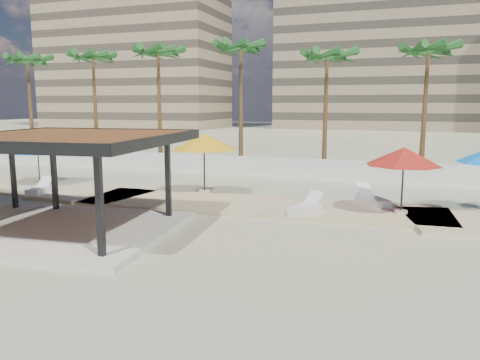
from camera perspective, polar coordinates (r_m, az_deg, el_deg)
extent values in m
plane|color=#C5B683|center=(15.38, -13.03, -8.19)|extent=(200.00, 200.00, 0.00)
cube|color=#C6B284|center=(28.52, -25.41, -0.68)|extent=(16.40, 6.19, 0.24)
cube|color=#C6B284|center=(20.72, 2.20, -3.25)|extent=(16.24, 5.11, 0.24)
cube|color=silver|center=(29.69, 3.70, 1.62)|extent=(56.00, 0.30, 1.20)
cube|color=#937F60|center=(95.19, -12.76, 15.38)|extent=(34.00, 16.00, 30.00)
cube|color=#847259|center=(90.89, 17.50, 14.85)|extent=(38.00, 16.00, 28.00)
cube|color=beige|center=(17.68, -19.45, -5.85)|extent=(7.31, 7.31, 0.20)
cube|color=black|center=(20.82, -21.74, 0.79)|extent=(0.20, 0.20, 3.03)
cube|color=black|center=(13.91, -16.73, -2.89)|extent=(0.20, 0.20, 3.03)
cube|color=black|center=(18.37, -8.77, 0.29)|extent=(0.20, 0.20, 3.03)
cube|color=brown|center=(17.15, -20.04, 4.78)|extent=(7.53, 7.53, 0.28)
cube|color=black|center=(20.09, -14.60, 5.63)|extent=(6.95, 0.82, 0.34)
cube|color=black|center=(15.51, -9.37, 4.80)|extent=(0.82, 6.95, 0.34)
cube|color=black|center=(21.91, -25.92, 0.48)|extent=(0.18, 0.18, 2.74)
cylinder|color=beige|center=(29.16, -21.95, 0.09)|extent=(0.45, 0.45, 0.11)
cylinder|color=#262628|center=(29.02, -22.07, 2.09)|extent=(0.06, 0.06, 2.16)
cone|color=blue|center=(28.93, -22.18, 3.92)|extent=(3.32, 3.32, 0.63)
cylinder|color=beige|center=(23.43, -4.34, -1.33)|extent=(0.57, 0.57, 0.14)
cylinder|color=#262628|center=(23.23, -4.38, 1.82)|extent=(0.08, 0.08, 2.73)
cone|color=gold|center=(23.11, -4.42, 4.71)|extent=(3.84, 3.84, 0.80)
cylinder|color=beige|center=(20.01, 19.02, -3.68)|extent=(0.52, 0.52, 0.12)
cylinder|color=#262628|center=(19.79, 19.20, -0.33)|extent=(0.07, 0.07, 2.49)
cone|color=#A82116|center=(19.65, 19.37, 2.74)|extent=(3.61, 3.61, 0.73)
cylinder|color=beige|center=(27.61, -23.20, -0.46)|extent=(0.47, 0.47, 0.11)
cylinder|color=#262628|center=(27.47, -23.34, 1.72)|extent=(0.07, 0.07, 2.24)
cone|color=blue|center=(27.37, -23.47, 3.72)|extent=(3.07, 3.07, 0.65)
cube|color=silver|center=(25.18, -23.23, -1.19)|extent=(1.13, 1.89, 0.25)
cube|color=silver|center=(25.15, -23.25, -0.85)|extent=(1.13, 1.89, 0.05)
cube|color=silver|center=(25.74, -22.62, -0.11)|extent=(0.75, 0.76, 0.45)
cube|color=silver|center=(19.24, 8.00, -3.56)|extent=(1.15, 1.95, 0.26)
cube|color=silver|center=(19.21, 8.01, -3.10)|extent=(1.15, 1.95, 0.06)
cube|color=silver|center=(19.78, 9.02, -2.11)|extent=(0.76, 0.78, 0.47)
cube|color=silver|center=(21.31, 15.87, -2.54)|extent=(1.65, 2.06, 0.28)
cube|color=silver|center=(21.27, 15.89, -2.09)|extent=(1.65, 2.06, 0.06)
cube|color=silver|center=(21.91, 14.96, -1.09)|extent=(0.92, 0.93, 0.51)
cone|color=brown|center=(42.18, -24.17, 7.87)|extent=(0.36, 0.36, 8.19)
ellipsoid|color=#1D521E|center=(42.31, -24.52, 13.07)|extent=(3.00, 3.00, 1.80)
cone|color=brown|center=(38.62, -17.22, 8.28)|extent=(0.36, 0.36, 8.28)
ellipsoid|color=#1D521E|center=(38.77, -17.51, 14.03)|extent=(3.00, 3.00, 1.80)
cone|color=brown|center=(34.85, -9.79, 8.55)|extent=(0.36, 0.36, 8.37)
ellipsoid|color=#1D521E|center=(35.03, -9.98, 15.00)|extent=(3.00, 3.00, 1.80)
cone|color=brown|center=(33.10, 0.11, 8.80)|extent=(0.36, 0.36, 8.54)
ellipsoid|color=#1D521E|center=(33.31, 0.11, 15.73)|extent=(3.00, 3.00, 1.80)
cone|color=brown|center=(31.13, 10.36, 7.87)|extent=(0.36, 0.36, 7.73)
ellipsoid|color=#1D521E|center=(31.26, 10.56, 14.51)|extent=(3.00, 3.00, 1.80)
cone|color=brown|center=(30.94, 21.56, 7.53)|extent=(0.36, 0.36, 7.90)
ellipsoid|color=#1D521E|center=(31.08, 21.98, 14.35)|extent=(3.00, 3.00, 1.80)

